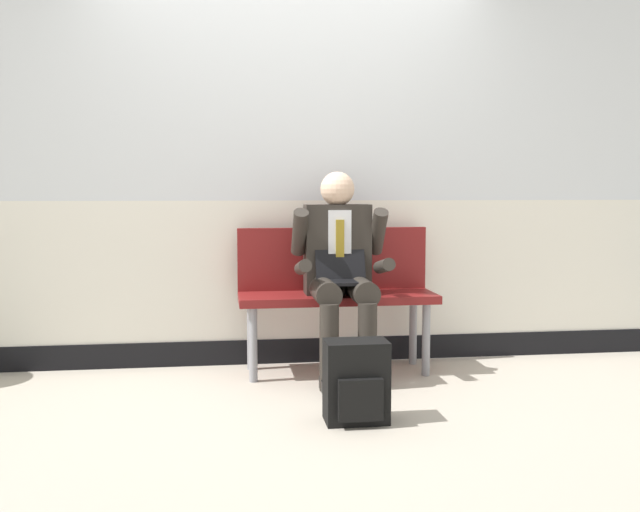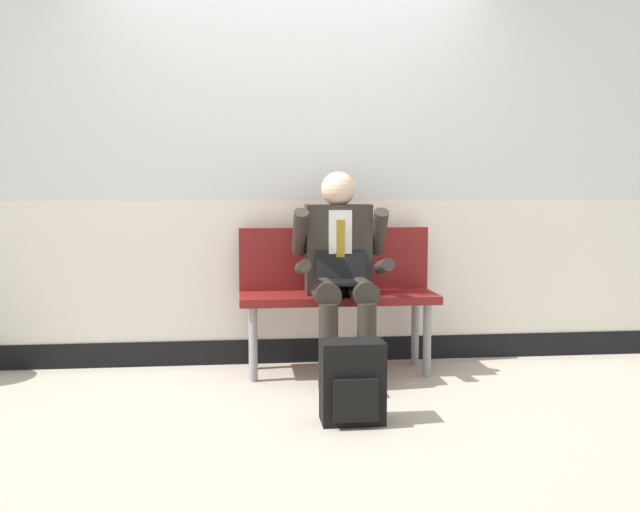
{
  "view_description": "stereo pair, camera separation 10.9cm",
  "coord_description": "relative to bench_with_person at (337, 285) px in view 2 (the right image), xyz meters",
  "views": [
    {
      "loc": [
        -0.44,
        -3.96,
        1.13
      ],
      "look_at": [
        0.14,
        0.2,
        0.75
      ],
      "focal_mm": 40.47,
      "sensor_mm": 36.0,
      "label": 1
    },
    {
      "loc": [
        -0.34,
        -3.97,
        1.13
      ],
      "look_at": [
        0.14,
        0.2,
        0.75
      ],
      "focal_mm": 40.47,
      "sensor_mm": 36.0,
      "label": 2
    }
  ],
  "objects": [
    {
      "name": "ground_plane",
      "position": [
        -0.27,
        -0.47,
        -0.54
      ],
      "size": [
        18.0,
        18.0,
        0.0
      ],
      "primitive_type": "plane",
      "color": "#B2A899"
    },
    {
      "name": "person_seated",
      "position": [
        -0.0,
        -0.2,
        0.13
      ],
      "size": [
        0.57,
        0.7,
        1.25
      ],
      "color": "#2D2823",
      "rests_on": "ground"
    },
    {
      "name": "bench_with_person",
      "position": [
        0.0,
        0.0,
        0.0
      ],
      "size": [
        1.22,
        0.42,
        0.9
      ],
      "color": "maroon",
      "rests_on": "ground"
    },
    {
      "name": "station_wall",
      "position": [
        -0.27,
        0.28,
        1.0
      ],
      "size": [
        6.37,
        0.14,
        3.09
      ],
      "color": "silver",
      "rests_on": "ground"
    },
    {
      "name": "backpack",
      "position": [
        -0.06,
        -1.04,
        -0.34
      ],
      "size": [
        0.31,
        0.23,
        0.4
      ],
      "color": "black",
      "rests_on": "ground"
    }
  ]
}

